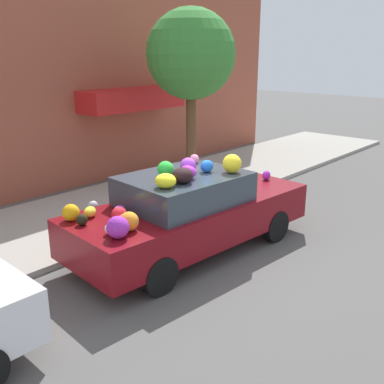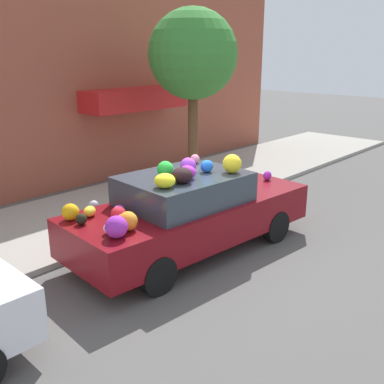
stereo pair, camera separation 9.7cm
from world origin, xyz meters
TOP-DOWN VIEW (x-y plane):
  - ground_plane at (0.00, 0.00)m, footprint 60.00×60.00m
  - sidewalk_curb at (0.00, 2.70)m, footprint 24.00×3.20m
  - building_facade at (0.12, 4.92)m, footprint 18.00×1.20m
  - street_tree at (2.64, 2.39)m, footprint 2.10×2.10m
  - fire_hydrant at (-0.95, 1.52)m, footprint 0.20×0.20m
  - art_car at (-0.07, -0.03)m, footprint 4.61×2.03m

SIDE VIEW (x-z plane):
  - ground_plane at x=0.00m, z-range 0.00..0.00m
  - sidewalk_curb at x=0.00m, z-range 0.00..0.11m
  - fire_hydrant at x=-0.95m, z-range 0.10..0.80m
  - art_car at x=-0.07m, z-range -0.11..1.63m
  - building_facade at x=0.12m, z-range -0.03..5.40m
  - street_tree at x=2.64m, z-range 1.16..5.43m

